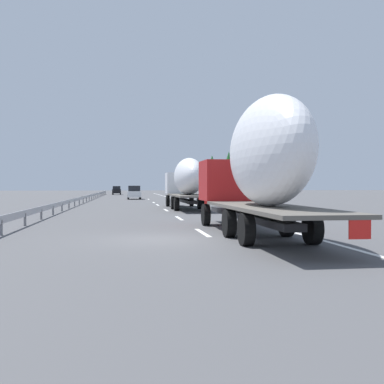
% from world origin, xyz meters
% --- Properties ---
extents(ground_plane, '(260.00, 260.00, 0.00)m').
position_xyz_m(ground_plane, '(40.00, 0.00, 0.00)').
color(ground_plane, '#4C4C4F').
extents(lane_stripe_0, '(3.20, 0.20, 0.01)m').
position_xyz_m(lane_stripe_0, '(2.00, -1.80, 0.00)').
color(lane_stripe_0, white).
rests_on(lane_stripe_0, ground_plane).
extents(lane_stripe_1, '(3.20, 0.20, 0.01)m').
position_xyz_m(lane_stripe_1, '(10.19, -1.80, 0.00)').
color(lane_stripe_1, white).
rests_on(lane_stripe_1, ground_plane).
extents(lane_stripe_2, '(3.20, 0.20, 0.01)m').
position_xyz_m(lane_stripe_2, '(19.09, -1.80, 0.00)').
color(lane_stripe_2, white).
rests_on(lane_stripe_2, ground_plane).
extents(lane_stripe_3, '(3.20, 0.20, 0.01)m').
position_xyz_m(lane_stripe_3, '(28.84, -1.80, 0.00)').
color(lane_stripe_3, white).
rests_on(lane_stripe_3, ground_plane).
extents(lane_stripe_4, '(3.20, 0.20, 0.01)m').
position_xyz_m(lane_stripe_4, '(35.28, -1.80, 0.00)').
color(lane_stripe_4, white).
rests_on(lane_stripe_4, ground_plane).
extents(lane_stripe_5, '(3.20, 0.20, 0.01)m').
position_xyz_m(lane_stripe_5, '(47.89, -1.80, 0.00)').
color(lane_stripe_5, white).
rests_on(lane_stripe_5, ground_plane).
extents(edge_line_right, '(110.00, 0.20, 0.01)m').
position_xyz_m(edge_line_right, '(45.00, -5.50, 0.00)').
color(edge_line_right, white).
rests_on(edge_line_right, ground_plane).
extents(truck_lead, '(13.53, 2.55, 4.08)m').
position_xyz_m(truck_lead, '(20.49, -3.60, 2.35)').
color(truck_lead, silver).
rests_on(truck_lead, ground_plane).
extents(truck_trailing, '(13.69, 2.55, 4.97)m').
position_xyz_m(truck_trailing, '(0.18, -3.60, 2.73)').
color(truck_trailing, '#B21919').
rests_on(truck_trailing, ground_plane).
extents(car_white_van, '(4.64, 1.88, 1.91)m').
position_xyz_m(car_white_van, '(48.28, 0.20, 0.96)').
color(car_white_van, white).
rests_on(car_white_van, ground_plane).
extents(car_black_suv, '(4.11, 1.83, 1.84)m').
position_xyz_m(car_black_suv, '(81.33, 3.36, 0.93)').
color(car_black_suv, black).
rests_on(car_black_suv, ground_plane).
extents(road_sign, '(0.10, 0.90, 3.27)m').
position_xyz_m(road_sign, '(35.02, -6.70, 2.26)').
color(road_sign, gray).
rests_on(road_sign, ground_plane).
extents(tree_0, '(3.53, 3.53, 5.22)m').
position_xyz_m(tree_0, '(21.65, -9.81, 3.23)').
color(tree_0, '#472D19').
rests_on(tree_0, ground_plane).
extents(tree_1, '(3.23, 3.23, 6.82)m').
position_xyz_m(tree_1, '(55.22, -12.37, 4.20)').
color(tree_1, '#472D19').
rests_on(tree_1, ground_plane).
extents(tree_2, '(2.80, 2.80, 5.70)m').
position_xyz_m(tree_2, '(32.62, -9.94, 3.52)').
color(tree_2, '#472D19').
rests_on(tree_2, ground_plane).
extents(guardrail_median, '(94.00, 0.10, 0.76)m').
position_xyz_m(guardrail_median, '(43.00, 6.00, 0.58)').
color(guardrail_median, '#9EA0A5').
rests_on(guardrail_median, ground_plane).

